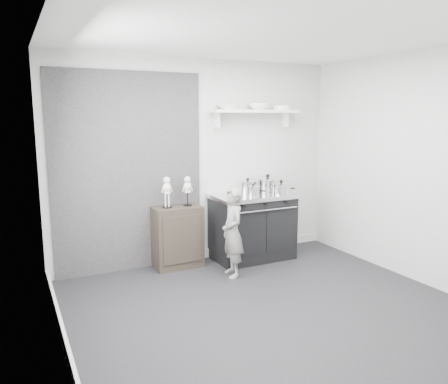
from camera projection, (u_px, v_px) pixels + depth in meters
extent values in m
plane|color=black|center=(269.00, 308.00, 4.51)|extent=(4.00, 4.00, 0.00)
cube|color=silver|center=(199.00, 162.00, 5.86)|extent=(4.00, 0.02, 2.70)
cube|color=silver|center=(429.00, 216.00, 2.69)|extent=(4.00, 0.02, 2.70)
cube|color=silver|center=(54.00, 195.00, 3.40)|extent=(0.02, 3.60, 2.70)
cube|color=silver|center=(414.00, 168.00, 5.16)|extent=(0.02, 3.60, 2.70)
cube|color=silver|center=(274.00, 35.00, 4.04)|extent=(4.00, 3.60, 0.02)
cube|color=black|center=(129.00, 173.00, 5.45)|extent=(1.90, 0.02, 2.50)
cube|color=silver|center=(262.00, 245.00, 6.51)|extent=(2.00, 0.03, 0.12)
cube|color=silver|center=(67.00, 347.00, 3.63)|extent=(0.03, 3.60, 0.12)
cube|color=white|center=(256.00, 111.00, 5.98)|extent=(1.30, 0.26, 0.04)
cube|color=white|center=(217.00, 120.00, 5.82)|extent=(0.03, 0.12, 0.20)
cube|color=white|center=(286.00, 120.00, 6.31)|extent=(0.03, 0.12, 0.20)
cube|color=black|center=(252.00, 228.00, 6.03)|extent=(1.07, 0.64, 0.86)
cube|color=silver|center=(253.00, 196.00, 5.95)|extent=(1.13, 0.68, 0.05)
cube|color=black|center=(248.00, 234.00, 5.63)|extent=(0.45, 0.02, 0.56)
cube|color=black|center=(281.00, 230.00, 5.86)|extent=(0.45, 0.02, 0.56)
cylinder|color=silver|center=(266.00, 210.00, 5.66)|extent=(0.96, 0.02, 0.02)
cylinder|color=black|center=(244.00, 206.00, 5.52)|extent=(0.04, 0.03, 0.04)
cylinder|color=black|center=(266.00, 204.00, 5.66)|extent=(0.04, 0.03, 0.04)
cylinder|color=black|center=(286.00, 201.00, 5.80)|extent=(0.04, 0.03, 0.04)
cube|color=black|center=(177.00, 237.00, 5.69)|extent=(0.62, 0.36, 0.80)
imported|color=slate|center=(233.00, 232.00, 5.33)|extent=(0.32, 0.44, 1.11)
cylinder|color=silver|center=(248.00, 187.00, 6.03)|extent=(0.24, 0.24, 0.15)
cylinder|color=silver|center=(248.00, 182.00, 6.02)|extent=(0.25, 0.25, 0.02)
sphere|color=black|center=(248.00, 179.00, 6.01)|extent=(0.04, 0.04, 0.04)
cylinder|color=black|center=(258.00, 186.00, 6.10)|extent=(0.10, 0.02, 0.02)
cylinder|color=silver|center=(268.00, 185.00, 6.17)|extent=(0.31, 0.31, 0.17)
cylinder|color=silver|center=(268.00, 178.00, 6.16)|extent=(0.32, 0.32, 0.02)
sphere|color=black|center=(268.00, 176.00, 6.15)|extent=(0.06, 0.06, 0.06)
cylinder|color=black|center=(279.00, 184.00, 6.26)|extent=(0.10, 0.02, 0.02)
cylinder|color=silver|center=(281.00, 189.00, 5.89)|extent=(0.26, 0.26, 0.14)
cylinder|color=silver|center=(281.00, 184.00, 5.88)|extent=(0.27, 0.27, 0.02)
sphere|color=black|center=(281.00, 182.00, 5.87)|extent=(0.05, 0.05, 0.05)
cylinder|color=black|center=(291.00, 188.00, 5.97)|extent=(0.10, 0.02, 0.02)
cylinder|color=silver|center=(253.00, 192.00, 5.74)|extent=(0.18, 0.18, 0.12)
cylinder|color=silver|center=(253.00, 187.00, 5.73)|extent=(0.19, 0.19, 0.02)
sphere|color=black|center=(253.00, 185.00, 5.72)|extent=(0.03, 0.03, 0.03)
cylinder|color=black|center=(262.00, 191.00, 5.80)|extent=(0.10, 0.02, 0.02)
imported|color=white|center=(228.00, 107.00, 5.79)|extent=(0.28, 0.28, 0.07)
imported|color=white|center=(259.00, 107.00, 6.00)|extent=(0.27, 0.27, 0.09)
cylinder|color=white|center=(282.00, 108.00, 6.16)|extent=(0.26, 0.26, 0.06)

